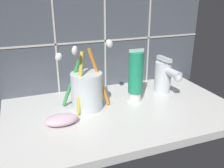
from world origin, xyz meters
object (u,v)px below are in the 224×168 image
(soap_bar, at_px, (61,120))
(toothbrush_cup, at_px, (87,90))
(toothpaste_tube, at_px, (136,76))
(sink_faucet, at_px, (164,76))

(soap_bar, bearing_deg, toothbrush_cup, 38.26)
(toothpaste_tube, xyz_separation_m, sink_faucet, (0.11, 0.02, -0.02))
(sink_faucet, relative_size, soap_bar, 1.45)
(toothbrush_cup, height_order, sink_faucet, toothbrush_cup)
(toothbrush_cup, height_order, soap_bar, toothbrush_cup)
(sink_faucet, distance_m, soap_bar, 0.35)
(toothbrush_cup, height_order, toothpaste_tube, toothbrush_cup)
(toothpaste_tube, xyz_separation_m, soap_bar, (-0.22, -0.06, -0.06))
(sink_faucet, xyz_separation_m, soap_bar, (-0.33, -0.09, -0.04))
(toothpaste_tube, bearing_deg, toothbrush_cup, -179.98)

